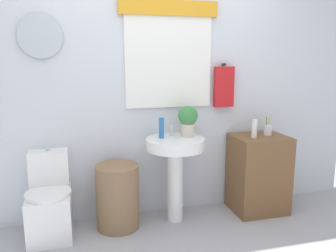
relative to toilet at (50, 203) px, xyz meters
The scene contains 10 objects.
back_wall 1.44m from the toilet, 15.17° to the left, with size 4.40×0.18×2.60m.
toilet is the anchor object (origin of this frame).
laundry_hamper 0.59m from the toilet, ahead, with size 0.39×0.39×0.60m, color #846647.
pedestal_sink 1.18m from the toilet, ahead, with size 0.55×0.55×0.81m.
faucet 1.28m from the toilet, ahead, with size 0.03×0.03×0.10m, color silver.
wooden_cabinet 2.02m from the toilet, ahead, with size 0.52×0.44×0.78m, color brown.
soap_bottle 1.19m from the toilet, ahead, with size 0.05×0.05×0.19m, color #2D6BB7.
potted_plant 1.45m from the toilet, ahead, with size 0.19×0.19×0.29m.
lotion_bottle 2.01m from the toilet, ahead, with size 0.05×0.05×0.18m, color white.
toothbrush_cup 2.18m from the toilet, ahead, with size 0.08×0.08×0.19m.
Camera 1 is at (-0.68, -2.07, 1.53)m, focal length 36.07 mm.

